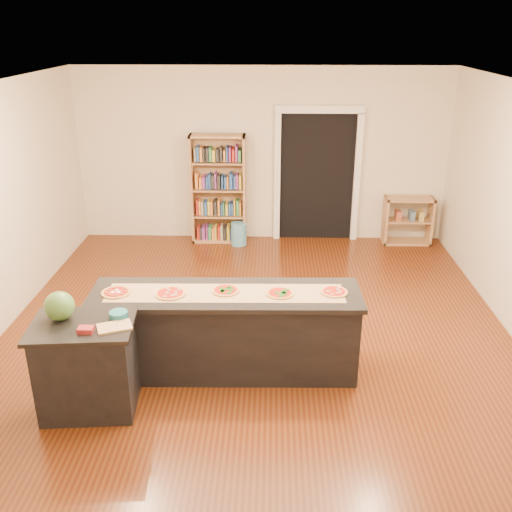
{
  "coord_description": "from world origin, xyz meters",
  "views": [
    {
      "loc": [
        0.17,
        -5.66,
        3.42
      ],
      "look_at": [
        0.0,
        0.2,
        1.0
      ],
      "focal_mm": 40.0,
      "sensor_mm": 36.0,
      "label": 1
    }
  ],
  "objects_px": {
    "bookshelf": "(219,189)",
    "watermelon": "(59,306)",
    "low_shelf": "(408,220)",
    "side_counter": "(87,366)",
    "waste_bin": "(239,234)",
    "kitchen_island": "(226,332)"
  },
  "relations": [
    {
      "from": "bookshelf",
      "to": "watermelon",
      "type": "relative_size",
      "value": 6.59
    },
    {
      "from": "low_shelf",
      "to": "side_counter",
      "type": "bearing_deg",
      "value": -131.1
    },
    {
      "from": "bookshelf",
      "to": "waste_bin",
      "type": "height_order",
      "value": "bookshelf"
    },
    {
      "from": "bookshelf",
      "to": "watermelon",
      "type": "xyz_separation_m",
      "value": [
        -1.03,
        -4.44,
        0.16
      ]
    },
    {
      "from": "watermelon",
      "to": "kitchen_island",
      "type": "bearing_deg",
      "value": 22.85
    },
    {
      "from": "bookshelf",
      "to": "low_shelf",
      "type": "xyz_separation_m",
      "value": [
        3.11,
        -0.01,
        -0.5
      ]
    },
    {
      "from": "low_shelf",
      "to": "waste_bin",
      "type": "xyz_separation_m",
      "value": [
        -2.77,
        -0.17,
        -0.2
      ]
    },
    {
      "from": "side_counter",
      "to": "bookshelf",
      "type": "xyz_separation_m",
      "value": [
        0.82,
        4.51,
        0.43
      ]
    },
    {
      "from": "kitchen_island",
      "to": "side_counter",
      "type": "relative_size",
      "value": 2.96
    },
    {
      "from": "side_counter",
      "to": "watermelon",
      "type": "xyz_separation_m",
      "value": [
        -0.21,
        0.07,
        0.59
      ]
    },
    {
      "from": "bookshelf",
      "to": "waste_bin",
      "type": "bearing_deg",
      "value": -28.28
    },
    {
      "from": "side_counter",
      "to": "kitchen_island",
      "type": "bearing_deg",
      "value": 23.74
    },
    {
      "from": "side_counter",
      "to": "watermelon",
      "type": "relative_size",
      "value": 3.42
    },
    {
      "from": "side_counter",
      "to": "low_shelf",
      "type": "height_order",
      "value": "side_counter"
    },
    {
      "from": "side_counter",
      "to": "bookshelf",
      "type": "bearing_deg",
      "value": 74.5
    },
    {
      "from": "side_counter",
      "to": "low_shelf",
      "type": "relative_size",
      "value": 1.18
    },
    {
      "from": "low_shelf",
      "to": "kitchen_island",
      "type": "bearing_deg",
      "value": -125.16
    },
    {
      "from": "kitchen_island",
      "to": "watermelon",
      "type": "relative_size",
      "value": 10.13
    },
    {
      "from": "bookshelf",
      "to": "waste_bin",
      "type": "xyz_separation_m",
      "value": [
        0.33,
        -0.18,
        -0.7
      ]
    },
    {
      "from": "kitchen_island",
      "to": "side_counter",
      "type": "xyz_separation_m",
      "value": [
        -1.24,
        -0.68,
        0.01
      ]
    },
    {
      "from": "waste_bin",
      "to": "watermelon",
      "type": "relative_size",
      "value": 1.38
    },
    {
      "from": "bookshelf",
      "to": "kitchen_island",
      "type": "bearing_deg",
      "value": -83.78
    }
  ]
}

